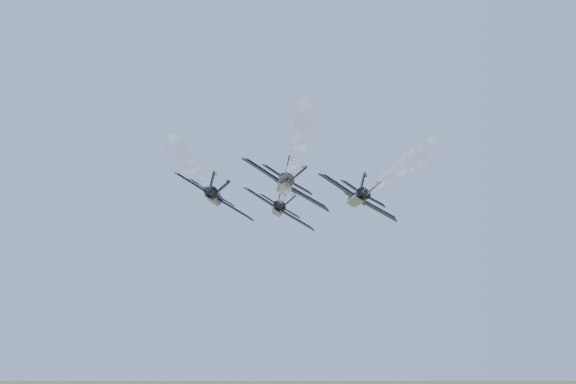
# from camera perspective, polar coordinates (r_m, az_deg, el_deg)

# --- Properties ---
(jet_lead) EXTENTS (11.24, 16.68, 6.62)m
(jet_lead) POSITION_cam_1_polar(r_m,az_deg,el_deg) (125.40, -0.66, -1.22)
(jet_lead) COLOR black
(jet_left) EXTENTS (11.24, 16.68, 6.62)m
(jet_left) POSITION_cam_1_polar(r_m,az_deg,el_deg) (112.68, -5.25, -0.34)
(jet_left) COLOR black
(jet_right) EXTENTS (11.24, 16.68, 6.62)m
(jet_right) POSITION_cam_1_polar(r_m,az_deg,el_deg) (113.64, 4.95, -0.41)
(jet_right) COLOR black
(jet_slot) EXTENTS (11.24, 16.68, 6.62)m
(jet_slot) POSITION_cam_1_polar(r_m,az_deg,el_deg) (101.91, -0.19, 0.51)
(jet_slot) COLOR black
(smoke_trail_lead) EXTENTS (7.20, 43.72, 2.20)m
(smoke_trail_lead) POSITION_cam_1_polar(r_m,az_deg,el_deg) (91.58, 0.14, 1.57)
(smoke_trail_lead) COLOR white
(smoke_trail_left) EXTENTS (7.20, 43.72, 2.20)m
(smoke_trail_left) POSITION_cam_1_polar(r_m,az_deg,el_deg) (78.99, -6.29, 3.27)
(smoke_trail_left) COLOR white
(smoke_trail_right) EXTENTS (7.20, 43.72, 2.20)m
(smoke_trail_right) POSITION_cam_1_polar(r_m,az_deg,el_deg) (80.33, 8.22, 3.11)
(smoke_trail_right) COLOR white
(smoke_trail_slot) EXTENTS (7.20, 43.72, 2.20)m
(smoke_trail_slot) POSITION_cam_1_polar(r_m,az_deg,el_deg) (68.37, 1.12, 5.10)
(smoke_trail_slot) COLOR white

